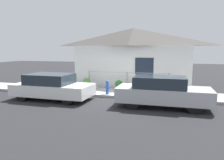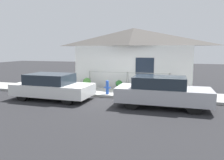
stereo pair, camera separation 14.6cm
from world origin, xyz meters
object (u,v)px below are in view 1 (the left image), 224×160
car_right (162,92)px  fire_hydrant (107,87)px  car_left (52,87)px  potted_plant_corner (151,88)px  potted_plant_near_hydrant (119,84)px  potted_plant_by_fence (86,82)px

car_right → fire_hydrant: (-2.93, 1.41, -0.16)m
car_left → car_right: (5.38, -0.00, 0.04)m
car_right → potted_plant_corner: 2.42m
car_left → potted_plant_near_hydrant: size_ratio=7.29×
car_right → potted_plant_corner: car_right is taller
car_left → potted_plant_near_hydrant: car_left is taller
fire_hydrant → potted_plant_near_hydrant: bearing=81.1°
potted_plant_by_fence → potted_plant_corner: 4.02m
potted_plant_near_hydrant → potted_plant_corner: (1.97, -0.66, -0.04)m
fire_hydrant → potted_plant_near_hydrant: fire_hydrant is taller
car_left → fire_hydrant: (2.45, 1.41, -0.13)m
car_left → potted_plant_near_hydrant: (2.69, 2.94, -0.22)m
fire_hydrant → car_left: bearing=-150.1°
potted_plant_near_hydrant → potted_plant_by_fence: size_ratio=0.87×
potted_plant_by_fence → car_left: bearing=-103.4°
car_left → potted_plant_by_fence: size_ratio=6.32×
car_right → potted_plant_near_hydrant: bearing=132.0°
car_right → potted_plant_corner: bearing=107.1°
potted_plant_near_hydrant → fire_hydrant: bearing=-98.9°
potted_plant_corner → fire_hydrant: bearing=-158.3°
fire_hydrant → potted_plant_corner: size_ratio=1.50×
fire_hydrant → potted_plant_corner: fire_hydrant is taller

